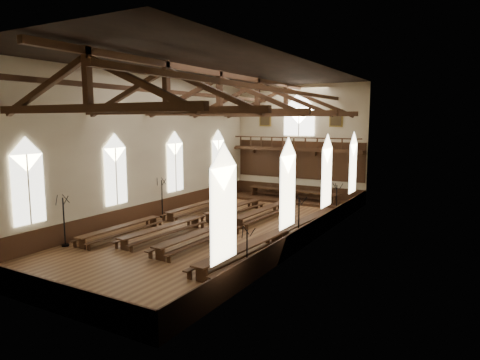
{
  "coord_description": "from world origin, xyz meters",
  "views": [
    {
      "loc": [
        14.26,
        -22.35,
        6.9
      ],
      "look_at": [
        0.59,
        1.5,
        3.07
      ],
      "focal_mm": 32.0,
      "sensor_mm": 36.0,
      "label": 1
    }
  ],
  "objects_px": {
    "candelabrum_left_near": "(65,231)",
    "refectory_row_d": "(281,234)",
    "refectory_row_b": "(203,218)",
    "candelabrum_left_mid": "(162,205)",
    "dais": "(293,200)",
    "high_table": "(293,191)",
    "refectory_row_a": "(162,217)",
    "candelabrum_right_mid": "(299,230)",
    "candelabrum_right_near": "(247,263)",
    "candelabrum_right_far": "(336,209)",
    "refectory_row_c": "(234,222)",
    "candelabrum_left_far": "(212,192)"
  },
  "relations": [
    {
      "from": "candelabrum_left_far",
      "to": "candelabrum_right_far",
      "type": "height_order",
      "value": "candelabrum_left_far"
    },
    {
      "from": "refectory_row_d",
      "to": "dais",
      "type": "xyz_separation_m",
      "value": [
        -4.47,
        12.28,
        -0.48
      ]
    },
    {
      "from": "candelabrum_left_mid",
      "to": "candelabrum_left_near",
      "type": "bearing_deg",
      "value": -90.0
    },
    {
      "from": "candelabrum_right_far",
      "to": "high_table",
      "type": "bearing_deg",
      "value": 136.84
    },
    {
      "from": "high_table",
      "to": "candelabrum_right_mid",
      "type": "height_order",
      "value": "candelabrum_right_mid"
    },
    {
      "from": "candelabrum_right_far",
      "to": "candelabrum_right_mid",
      "type": "bearing_deg",
      "value": -90.0
    },
    {
      "from": "high_table",
      "to": "candelabrum_left_near",
      "type": "bearing_deg",
      "value": -107.0
    },
    {
      "from": "refectory_row_c",
      "to": "candelabrum_right_near",
      "type": "bearing_deg",
      "value": -55.36
    },
    {
      "from": "candelabrum_left_near",
      "to": "refectory_row_d",
      "type": "bearing_deg",
      "value": 32.11
    },
    {
      "from": "refectory_row_b",
      "to": "candelabrum_right_far",
      "type": "distance_m",
      "value": 9.33
    },
    {
      "from": "candelabrum_left_mid",
      "to": "candelabrum_right_mid",
      "type": "relative_size",
      "value": 1.04
    },
    {
      "from": "refectory_row_a",
      "to": "refectory_row_c",
      "type": "height_order",
      "value": "refectory_row_c"
    },
    {
      "from": "refectory_row_a",
      "to": "high_table",
      "type": "relative_size",
      "value": 1.62
    },
    {
      "from": "refectory_row_d",
      "to": "candelabrum_left_mid",
      "type": "distance_m",
      "value": 10.35
    },
    {
      "from": "candelabrum_left_mid",
      "to": "refectory_row_d",
      "type": "bearing_deg",
      "value": -10.35
    },
    {
      "from": "refectory_row_a",
      "to": "dais",
      "type": "relative_size",
      "value": 1.2
    },
    {
      "from": "refectory_row_d",
      "to": "candelabrum_left_mid",
      "type": "relative_size",
      "value": 5.18
    },
    {
      "from": "dais",
      "to": "candelabrum_right_mid",
      "type": "xyz_separation_m",
      "value": [
        5.39,
        -11.98,
        0.74
      ]
    },
    {
      "from": "dais",
      "to": "high_table",
      "type": "relative_size",
      "value": 1.35
    },
    {
      "from": "high_table",
      "to": "candelabrum_right_far",
      "type": "height_order",
      "value": "candelabrum_right_far"
    },
    {
      "from": "refectory_row_b",
      "to": "candelabrum_left_near",
      "type": "relative_size",
      "value": 4.86
    },
    {
      "from": "refectory_row_b",
      "to": "candelabrum_right_near",
      "type": "bearing_deg",
      "value": -44.02
    },
    {
      "from": "refectory_row_a",
      "to": "candelabrum_left_near",
      "type": "bearing_deg",
      "value": -100.93
    },
    {
      "from": "refectory_row_b",
      "to": "candelabrum_right_far",
      "type": "relative_size",
      "value": 5.34
    },
    {
      "from": "candelabrum_left_mid",
      "to": "refectory_row_a",
      "type": "bearing_deg",
      "value": -50.89
    },
    {
      "from": "candelabrum_left_far",
      "to": "candelabrum_right_near",
      "type": "xyz_separation_m",
      "value": [
        11.1,
        -14.04,
        -0.16
      ]
    },
    {
      "from": "refectory_row_a",
      "to": "candelabrum_left_mid",
      "type": "bearing_deg",
      "value": 129.11
    },
    {
      "from": "candelabrum_left_near",
      "to": "candelabrum_right_mid",
      "type": "relative_size",
      "value": 1.04
    },
    {
      "from": "candelabrum_right_mid",
      "to": "high_table",
      "type": "bearing_deg",
      "value": 114.24
    },
    {
      "from": "refectory_row_d",
      "to": "dais",
      "type": "relative_size",
      "value": 1.31
    },
    {
      "from": "refectory_row_d",
      "to": "candelabrum_left_mid",
      "type": "bearing_deg",
      "value": 169.65
    },
    {
      "from": "refectory_row_b",
      "to": "dais",
      "type": "bearing_deg",
      "value": 80.47
    },
    {
      "from": "high_table",
      "to": "candelabrum_right_far",
      "type": "bearing_deg",
      "value": -43.16
    },
    {
      "from": "refectory_row_d",
      "to": "candelabrum_right_near",
      "type": "xyz_separation_m",
      "value": [
        0.92,
        -5.66,
        0.13
      ]
    },
    {
      "from": "refectory_row_a",
      "to": "dais",
      "type": "height_order",
      "value": "refectory_row_a"
    },
    {
      "from": "candelabrum_left_mid",
      "to": "candelabrum_left_far",
      "type": "xyz_separation_m",
      "value": [
        -0.0,
        6.52,
        -0.0
      ]
    },
    {
      "from": "refectory_row_b",
      "to": "candelabrum_left_mid",
      "type": "relative_size",
      "value": 4.88
    },
    {
      "from": "refectory_row_a",
      "to": "candelabrum_right_near",
      "type": "bearing_deg",
      "value": -31.15
    },
    {
      "from": "candelabrum_left_near",
      "to": "candelabrum_right_mid",
      "type": "distance_m",
      "value": 12.96
    },
    {
      "from": "refectory_row_a",
      "to": "candelabrum_left_near",
      "type": "xyz_separation_m",
      "value": [
        -1.29,
        -6.66,
        0.39
      ]
    },
    {
      "from": "candelabrum_right_near",
      "to": "candelabrum_right_mid",
      "type": "xyz_separation_m",
      "value": [
        0.0,
        5.96,
        0.13
      ]
    },
    {
      "from": "refectory_row_a",
      "to": "candelabrum_left_near",
      "type": "relative_size",
      "value": 4.74
    },
    {
      "from": "refectory_row_c",
      "to": "candelabrum_right_mid",
      "type": "xyz_separation_m",
      "value": [
        4.7,
        -0.84,
        0.3
      ]
    },
    {
      "from": "refectory_row_a",
      "to": "refectory_row_b",
      "type": "xyz_separation_m",
      "value": [
        2.58,
        1.05,
        0.02
      ]
    },
    {
      "from": "refectory_row_b",
      "to": "dais",
      "type": "xyz_separation_m",
      "value": [
        1.84,
        10.95,
        -0.41
      ]
    },
    {
      "from": "refectory_row_d",
      "to": "candelabrum_left_far",
      "type": "distance_m",
      "value": 13.19
    },
    {
      "from": "candelabrum_left_far",
      "to": "candelabrum_right_near",
      "type": "bearing_deg",
      "value": -51.66
    },
    {
      "from": "candelabrum_left_mid",
      "to": "refectory_row_b",
      "type": "bearing_deg",
      "value": -7.77
    },
    {
      "from": "dais",
      "to": "high_table",
      "type": "bearing_deg",
      "value": 180.0
    },
    {
      "from": "high_table",
      "to": "candelabrum_left_far",
      "type": "distance_m",
      "value": 6.91
    }
  ]
}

